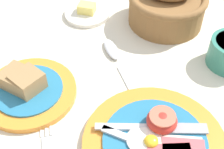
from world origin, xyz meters
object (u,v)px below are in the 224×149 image
Objects in this scene: breakfast_plate at (156,141)px; bread_basket at (167,5)px; butter_dish at (87,13)px; teaspoon_by_saucer at (116,58)px; bread_plate at (27,89)px.

bread_basket reaches higher than breakfast_plate.
butter_dish reaches higher than teaspoon_by_saucer.
butter_dish is at bearing 4.25° from teaspoon_by_saucer.
breakfast_plate is at bearing 177.84° from teaspoon_by_saucer.
bread_basket is 1.21× the size of teaspoon_by_saucer.
bread_basket is 1.66× the size of butter_dish.
teaspoon_by_saucer is at bearing -105.65° from bread_basket.
butter_dish is (-0.02, 0.27, -0.01)m from bread_plate.
breakfast_plate is 0.35m from bread_basket.
bread_plate is 0.27m from butter_dish.
bread_basket is (0.16, 0.33, 0.03)m from bread_plate.
bread_plate is 1.62× the size of butter_dish.
bread_basket is 0.19m from butter_dish.
butter_dish is at bearing -161.85° from bread_basket.
teaspoon_by_saucer is at bearing 132.99° from breakfast_plate.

